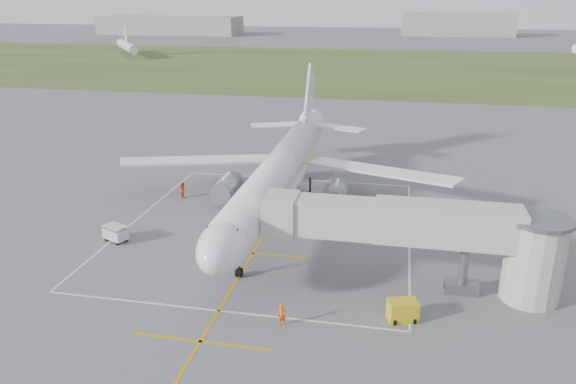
% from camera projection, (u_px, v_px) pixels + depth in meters
% --- Properties ---
extents(ground, '(700.00, 700.00, 0.00)m').
position_uv_depth(ground, '(277.00, 214.00, 60.36)').
color(ground, '#5B5B5D').
rests_on(ground, ground).
extents(grass_strip, '(700.00, 120.00, 0.02)m').
position_uv_depth(grass_strip, '(364.00, 67.00, 180.44)').
color(grass_strip, '#394920').
rests_on(grass_strip, ground).
extents(apron_markings, '(28.20, 60.00, 0.01)m').
position_uv_depth(apron_markings, '(264.00, 235.00, 54.98)').
color(apron_markings, '#C6890B').
rests_on(apron_markings, ground).
extents(airliner, '(38.93, 46.75, 13.52)m').
position_uv_depth(airliner, '(278.00, 173.00, 59.58)').
color(airliner, white).
rests_on(airliner, ground).
extents(jet_bridge, '(23.40, 5.00, 7.20)m').
position_uv_depth(jet_bridge, '(437.00, 235.00, 43.37)').
color(jet_bridge, '#A69F96').
rests_on(jet_bridge, ground).
extents(gpu_unit, '(2.39, 1.96, 1.56)m').
position_uv_depth(gpu_unit, '(403.00, 311.00, 40.46)').
color(gpu_unit, gold).
rests_on(gpu_unit, ground).
extents(baggage_cart, '(2.62, 2.15, 1.57)m').
position_uv_depth(baggage_cart, '(116.00, 233.00, 53.42)').
color(baggage_cart, silver).
rests_on(baggage_cart, ground).
extents(ramp_worker_nose, '(0.72, 0.58, 1.70)m').
position_uv_depth(ramp_worker_nose, '(282.00, 315.00, 39.77)').
color(ramp_worker_nose, '#F96607').
rests_on(ramp_worker_nose, ground).
extents(ramp_worker_wing, '(1.12, 1.12, 1.83)m').
position_uv_depth(ramp_worker_wing, '(183.00, 190.00, 64.86)').
color(ramp_worker_wing, red).
rests_on(ramp_worker_wing, ground).
extents(distant_hangars, '(345.00, 49.00, 12.00)m').
position_uv_depth(distant_hangars, '(353.00, 26.00, 306.61)').
color(distant_hangars, gray).
rests_on(distant_hangars, ground).
extents(distant_aircraft, '(202.32, 52.79, 8.85)m').
position_uv_depth(distant_aircraft, '(365.00, 47.00, 208.50)').
color(distant_aircraft, white).
rests_on(distant_aircraft, ground).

